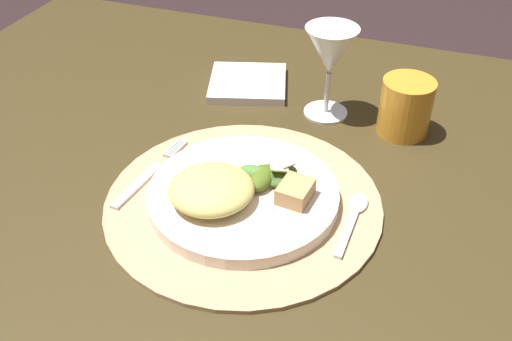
% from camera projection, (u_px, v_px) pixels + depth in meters
% --- Properties ---
extents(dining_table, '(1.30, 1.04, 0.71)m').
position_uv_depth(dining_table, '(241.00, 250.00, 0.90)').
color(dining_table, '#3B3017').
rests_on(dining_table, ground).
extents(placemat, '(0.37, 0.37, 0.01)m').
position_uv_depth(placemat, '(243.00, 202.00, 0.77)').
color(placemat, tan).
rests_on(placemat, dining_table).
extents(dinner_plate, '(0.25, 0.25, 0.02)m').
position_uv_depth(dinner_plate, '(243.00, 195.00, 0.77)').
color(dinner_plate, silver).
rests_on(dinner_plate, placemat).
extents(pasta_serving, '(0.15, 0.15, 0.03)m').
position_uv_depth(pasta_serving, '(211.00, 189.00, 0.73)').
color(pasta_serving, '#DBC667').
rests_on(pasta_serving, dinner_plate).
extents(salad_greens, '(0.08, 0.08, 0.03)m').
position_uv_depth(salad_greens, '(268.00, 175.00, 0.77)').
color(salad_greens, '#44602E').
rests_on(salad_greens, dinner_plate).
extents(bread_piece, '(0.04, 0.05, 0.02)m').
position_uv_depth(bread_piece, '(295.00, 192.00, 0.74)').
color(bread_piece, tan).
rests_on(bread_piece, dinner_plate).
extents(fork, '(0.03, 0.17, 0.00)m').
position_uv_depth(fork, '(147.00, 175.00, 0.81)').
color(fork, silver).
rests_on(fork, placemat).
extents(spoon, '(0.02, 0.13, 0.01)m').
position_uv_depth(spoon, '(355.00, 212.00, 0.75)').
color(spoon, silver).
rests_on(spoon, placemat).
extents(napkin, '(0.16, 0.16, 0.01)m').
position_uv_depth(napkin, '(248.00, 83.00, 1.02)').
color(napkin, white).
rests_on(napkin, dining_table).
extents(wine_glass, '(0.08, 0.08, 0.15)m').
position_uv_depth(wine_glass, '(330.00, 54.00, 0.89)').
color(wine_glass, silver).
rests_on(wine_glass, dining_table).
extents(amber_tumbler, '(0.08, 0.08, 0.09)m').
position_uv_depth(amber_tumbler, '(406.00, 107.00, 0.89)').
color(amber_tumbler, orange).
rests_on(amber_tumbler, dining_table).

